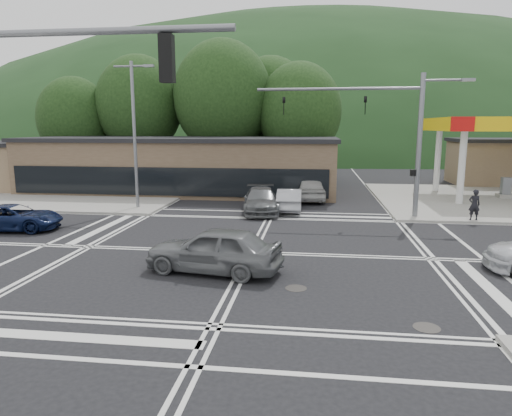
# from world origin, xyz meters

# --- Properties ---
(ground) EXTENTS (120.00, 120.00, 0.00)m
(ground) POSITION_xyz_m (0.00, 0.00, 0.00)
(ground) COLOR black
(ground) RESTS_ON ground
(sidewalk_ne) EXTENTS (16.00, 16.00, 0.15)m
(sidewalk_ne) POSITION_xyz_m (15.00, 15.00, 0.07)
(sidewalk_ne) COLOR gray
(sidewalk_ne) RESTS_ON ground
(sidewalk_nw) EXTENTS (16.00, 16.00, 0.15)m
(sidewalk_nw) POSITION_xyz_m (-15.00, 15.00, 0.07)
(sidewalk_nw) COLOR gray
(sidewalk_nw) RESTS_ON ground
(commercial_row) EXTENTS (24.00, 8.00, 4.00)m
(commercial_row) POSITION_xyz_m (-8.00, 17.00, 2.00)
(commercial_row) COLOR brown
(commercial_row) RESTS_ON ground
(hill_north) EXTENTS (252.00, 126.00, 140.00)m
(hill_north) POSITION_xyz_m (0.00, 90.00, 0.00)
(hill_north) COLOR #1C3819
(hill_north) RESTS_ON ground
(tree_n_a) EXTENTS (8.00, 8.00, 11.75)m
(tree_n_a) POSITION_xyz_m (-14.00, 24.00, 7.14)
(tree_n_a) COLOR #382619
(tree_n_a) RESTS_ON ground
(tree_n_b) EXTENTS (9.00, 9.00, 12.98)m
(tree_n_b) POSITION_xyz_m (-6.00, 24.00, 7.79)
(tree_n_b) COLOR #382619
(tree_n_b) RESTS_ON ground
(tree_n_c) EXTENTS (7.60, 7.60, 10.87)m
(tree_n_c) POSITION_xyz_m (1.00, 24.00, 6.49)
(tree_n_c) COLOR #382619
(tree_n_c) RESTS_ON ground
(tree_n_d) EXTENTS (6.80, 6.80, 9.76)m
(tree_n_d) POSITION_xyz_m (-20.00, 23.00, 5.84)
(tree_n_d) COLOR #382619
(tree_n_d) RESTS_ON ground
(tree_n_e) EXTENTS (8.40, 8.40, 11.98)m
(tree_n_e) POSITION_xyz_m (-2.00, 28.00, 7.14)
(tree_n_e) COLOR #382619
(tree_n_e) RESTS_ON ground
(streetlight_nw) EXTENTS (2.50, 0.25, 9.00)m
(streetlight_nw) POSITION_xyz_m (-8.44, 9.00, 5.05)
(streetlight_nw) COLOR slate
(streetlight_nw) RESTS_ON ground
(signal_mast_ne) EXTENTS (11.65, 0.30, 8.00)m
(signal_mast_ne) POSITION_xyz_m (6.95, 8.20, 5.07)
(signal_mast_ne) COLOR slate
(signal_mast_ne) RESTS_ON ground
(car_blue_west) EXTENTS (4.92, 2.76, 1.30)m
(car_blue_west) POSITION_xyz_m (-12.46, 2.59, 0.65)
(car_blue_west) COLOR #0D183C
(car_blue_west) RESTS_ON ground
(car_grey_center) EXTENTS (5.13, 2.74, 1.66)m
(car_grey_center) POSITION_xyz_m (-0.99, -2.67, 0.83)
(car_grey_center) COLOR slate
(car_grey_center) RESTS_ON ground
(car_queue_a) EXTENTS (1.59, 4.24, 1.38)m
(car_queue_a) POSITION_xyz_m (1.00, 9.76, 0.69)
(car_queue_a) COLOR #A1A2A8
(car_queue_a) RESTS_ON ground
(car_queue_b) EXTENTS (2.46, 5.13, 1.69)m
(car_queue_b) POSITION_xyz_m (2.19, 14.00, 0.84)
(car_queue_b) COLOR #B2B2AE
(car_queue_b) RESTS_ON ground
(car_northbound) EXTENTS (2.73, 5.31, 1.47)m
(car_northbound) POSITION_xyz_m (-0.68, 9.00, 0.74)
(car_northbound) COLOR #535658
(car_northbound) RESTS_ON ground
(pedestrian) EXTENTS (0.62, 0.42, 1.67)m
(pedestrian) POSITION_xyz_m (11.13, 7.50, 0.98)
(pedestrian) COLOR black
(pedestrian) RESTS_ON sidewalk_ne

